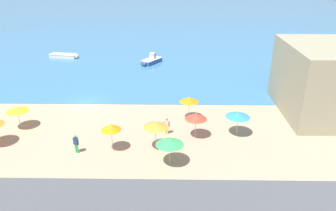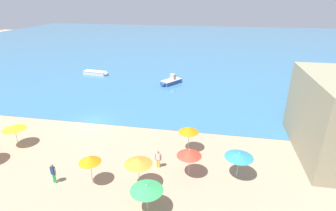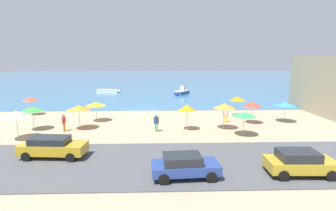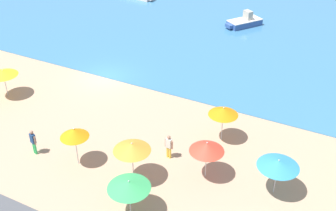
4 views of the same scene
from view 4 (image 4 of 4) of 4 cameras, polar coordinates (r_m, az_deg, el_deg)
name	(u,v)px [view 4 (image 4 of 4)]	position (r m, az deg, el deg)	size (l,w,h in m)	color
ground_plane	(105,78)	(35.30, -8.50, 3.75)	(160.00, 160.00, 0.00)	tan
beach_umbrella_2	(3,73)	(33.71, -21.47, 4.15)	(2.18, 2.18, 2.26)	#B2B2B7
beach_umbrella_3	(74,133)	(25.00, -12.59, -3.65)	(1.70, 1.70, 2.61)	#B2B2B7
beach_umbrella_5	(207,147)	(23.62, 5.29, -5.62)	(2.00, 2.00, 2.49)	#B2B2B7
beach_umbrella_6	(129,185)	(21.46, -5.32, -10.64)	(2.24, 2.24, 2.31)	#B2B2B7
beach_umbrella_8	(223,111)	(26.65, 7.51, -0.80)	(1.91, 1.91, 2.51)	#B2B2B7
beach_umbrella_9	(278,164)	(23.31, 14.73, -7.62)	(2.29, 2.29, 2.33)	#B2B2B7
beach_umbrella_10	(132,147)	(23.26, -4.92, -5.63)	(2.12, 2.12, 2.67)	#B2B2B7
bather_0	(33,141)	(27.25, -17.80, -4.58)	(0.55, 0.31, 1.71)	#2FB85E
bather_2	(169,145)	(25.66, 0.11, -5.43)	(0.57, 0.26, 1.65)	yellow
skiff_offshore	(244,22)	(45.89, 10.31, 11.08)	(3.37, 4.03, 1.59)	#355696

